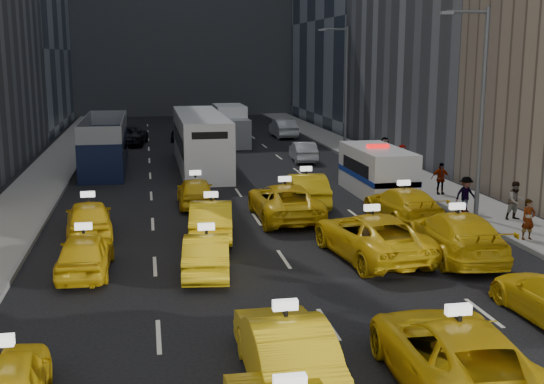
{
  "coord_description": "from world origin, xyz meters",
  "views": [
    {
      "loc": [
        -4.61,
        -14.64,
        7.1
      ],
      "look_at": [
        -0.03,
        10.15,
        2.0
      ],
      "focal_mm": 45.0,
      "sensor_mm": 36.0,
      "label": 1
    }
  ],
  "objects": [
    {
      "name": "pedestrian_1",
      "position": [
        10.78,
        11.38,
        0.98
      ],
      "size": [
        0.83,
        0.49,
        1.66
      ],
      "primitive_type": "imported",
      "rotation": [
        0.0,
        0.0,
        0.06
      ],
      "color": "gray",
      "rests_on": "sidewalk_east"
    },
    {
      "name": "taxi_9",
      "position": [
        -2.82,
        6.89,
        0.69
      ],
      "size": [
        1.9,
        4.32,
        1.38
      ],
      "primitive_type": "imported",
      "rotation": [
        0.0,
        0.0,
        3.03
      ],
      "color": "gold",
      "rests_on": "ground"
    },
    {
      "name": "pedestrian_5",
      "position": [
        9.99,
        25.59,
        1.1
      ],
      "size": [
        1.8,
        0.63,
        1.91
      ],
      "primitive_type": "imported",
      "rotation": [
        0.0,
        0.0,
        0.07
      ],
      "color": "gray",
      "rests_on": "sidewalk_east"
    },
    {
      "name": "sidewalk_west",
      "position": [
        -10.5,
        25.0,
        0.07
      ],
      "size": [
        3.0,
        90.0,
        0.15
      ],
      "primitive_type": "cube",
      "color": "gray",
      "rests_on": "ground"
    },
    {
      "name": "double_decker",
      "position": [
        -7.22,
        28.98,
        1.58
      ],
      "size": [
        2.51,
        11.0,
        3.2
      ],
      "rotation": [
        0.0,
        0.0,
        -0.0
      ],
      "color": "black",
      "rests_on": "ground"
    },
    {
      "name": "taxi_5",
      "position": [
        -1.81,
        -1.02,
        0.79
      ],
      "size": [
        1.71,
        4.81,
        1.58
      ],
      "primitive_type": "imported",
      "rotation": [
        0.0,
        0.0,
        3.15
      ],
      "color": "gold",
      "rests_on": "ground"
    },
    {
      "name": "misc_car_4",
      "position": [
        7.08,
        43.28,
        0.8
      ],
      "size": [
        1.77,
        4.88,
        1.6
      ],
      "primitive_type": "imported",
      "rotation": [
        0.0,
        0.0,
        3.16
      ],
      "color": "#AFB3B7",
      "rests_on": "ground"
    },
    {
      "name": "misc_car_1",
      "position": [
        -5.92,
        40.64,
        0.74
      ],
      "size": [
        3.04,
        5.54,
        1.47
      ],
      "primitive_type": "imported",
      "rotation": [
        0.0,
        0.0,
        3.02
      ],
      "color": "black",
      "rests_on": "ground"
    },
    {
      "name": "box_truck",
      "position": [
        2.02,
        39.36,
        1.52
      ],
      "size": [
        3.01,
        6.98,
        3.1
      ],
      "rotation": [
        0.0,
        0.0,
        -0.1
      ],
      "color": "white",
      "rests_on": "ground"
    },
    {
      "name": "pedestrian_2",
      "position": [
        9.36,
        13.13,
        0.95
      ],
      "size": [
        1.08,
        0.55,
        1.61
      ],
      "primitive_type": "imported",
      "rotation": [
        0.0,
        0.0,
        0.12
      ],
      "color": "gray",
      "rests_on": "sidewalk_east"
    },
    {
      "name": "taxi_14",
      "position": [
        1.22,
        13.88,
        0.79
      ],
      "size": [
        2.65,
        5.68,
        1.57
      ],
      "primitive_type": "imported",
      "rotation": [
        0.0,
        0.0,
        3.15
      ],
      "color": "gold",
      "rests_on": "ground"
    },
    {
      "name": "taxi_13",
      "position": [
        -2.23,
        11.39,
        0.76
      ],
      "size": [
        2.1,
        4.75,
        1.52
      ],
      "primitive_type": "imported",
      "rotation": [
        0.0,
        0.0,
        3.03
      ],
      "color": "gold",
      "rests_on": "ground"
    },
    {
      "name": "taxi_16",
      "position": [
        -2.43,
        17.13,
        0.7
      ],
      "size": [
        1.71,
        4.15,
        1.41
      ],
      "primitive_type": "imported",
      "rotation": [
        0.0,
        0.0,
        3.13
      ],
      "color": "gold",
      "rests_on": "ground"
    },
    {
      "name": "taxi_10",
      "position": [
        3.09,
        7.67,
        0.8
      ],
      "size": [
        3.33,
        6.03,
        1.6
      ],
      "primitive_type": "imported",
      "rotation": [
        0.0,
        0.0,
        3.26
      ],
      "color": "gold",
      "rests_on": "ground"
    },
    {
      "name": "taxi_8",
      "position": [
        -6.75,
        7.56,
        0.7
      ],
      "size": [
        1.79,
        4.18,
        1.41
      ],
      "primitive_type": "imported",
      "rotation": [
        0.0,
        0.0,
        3.11
      ],
      "color": "gold",
      "rests_on": "ground"
    },
    {
      "name": "pedestrian_4",
      "position": [
        10.06,
        22.82,
        1.04
      ],
      "size": [
        0.89,
        0.52,
        1.78
      ],
      "primitive_type": "imported",
      "rotation": [
        0.0,
        0.0,
        -0.06
      ],
      "color": "gray",
      "rests_on": "sidewalk_east"
    },
    {
      "name": "taxi_11",
      "position": [
        6.03,
        7.12,
        0.82
      ],
      "size": [
        2.79,
        5.86,
        1.65
      ],
      "primitive_type": "imported",
      "rotation": [
        0.0,
        0.0,
        3.06
      ],
      "color": "gold",
      "rests_on": "ground"
    },
    {
      "name": "ground",
      "position": [
        0.0,
        0.0,
        0.0
      ],
      "size": [
        160.0,
        160.0,
        0.0
      ],
      "primitive_type": "plane",
      "color": "black",
      "rests_on": "ground"
    },
    {
      "name": "curb_east",
      "position": [
        9.05,
        25.0,
        0.09
      ],
      "size": [
        0.15,
        90.0,
        0.18
      ],
      "primitive_type": "cube",
      "color": "slate",
      "rests_on": "ground"
    },
    {
      "name": "sidewalk_east",
      "position": [
        10.5,
        25.0,
        0.07
      ],
      "size": [
        3.0,
        90.0,
        0.15
      ],
      "primitive_type": "cube",
      "color": "gray",
      "rests_on": "ground"
    },
    {
      "name": "taxi_17",
      "position": [
        2.76,
        16.37,
        0.78
      ],
      "size": [
        1.96,
        4.85,
        1.57
      ],
      "primitive_type": "imported",
      "rotation": [
        0.0,
        0.0,
        3.08
      ],
      "color": "gold",
      "rests_on": "ground"
    },
    {
      "name": "curb_west",
      "position": [
        -9.05,
        25.0,
        0.09
      ],
      "size": [
        0.15,
        90.0,
        0.18
      ],
      "primitive_type": "cube",
      "color": "slate",
      "rests_on": "ground"
    },
    {
      "name": "pedestrian_3",
      "position": [
        9.9,
        17.07,
        0.95
      ],
      "size": [
        0.98,
        0.52,
        1.61
      ],
      "primitive_type": "imported",
      "rotation": [
        0.0,
        0.0,
        -0.1
      ],
      "color": "gray",
      "rests_on": "sidewalk_east"
    },
    {
      "name": "city_bus",
      "position": [
        -1.29,
        28.4,
        1.71
      ],
      "size": [
        3.34,
        13.45,
        3.45
      ],
      "rotation": [
        0.0,
        0.0,
        0.04
      ],
      "color": "silver",
      "rests_on": "ground"
    },
    {
      "name": "streetlight_near",
      "position": [
        9.18,
        12.0,
        4.92
      ],
      "size": [
        2.15,
        0.22,
        9.0
      ],
      "color": "#595B60",
      "rests_on": "ground"
    },
    {
      "name": "taxi_6",
      "position": [
        1.73,
        -1.99,
        0.8
      ],
      "size": [
        2.96,
        5.88,
        1.6
      ],
      "primitive_type": "imported",
      "rotation": [
        0.0,
        0.0,
        3.09
      ],
      "color": "gold",
      "rests_on": "ground"
    },
    {
      "name": "misc_car_3",
      "position": [
        -1.55,
        43.03,
        0.79
      ],
      "size": [
        2.48,
        4.83,
        1.57
      ],
      "primitive_type": "imported",
      "rotation": [
        0.0,
        0.0,
        3.0
      ],
      "color": "black",
      "rests_on": "ground"
    },
    {
      "name": "misc_car_0",
      "position": [
        5.73,
        29.73,
        0.68
      ],
      "size": [
        1.73,
        4.2,
        1.35
      ],
      "primitive_type": "imported",
      "rotation": [
        0.0,
        0.0,
        3.07
      ],
      "color": "#B5B7BD",
      "rests_on": "ground"
    },
    {
      "name": "pedestrian_0",
      "position": [
        9.57,
        8.36,
        0.94
      ],
      "size": [
        0.61,
        0.44,
        1.57
      ],
      "primitive_type": "imported",
      "rotation": [
        0.0,
        0.0,
        0.11
      ],
      "color": "gray",
      "rests_on": "sidewalk_east"
    },
    {
      "name": "taxi_15",
      "position": [
        6.13,
        12.44,
        0.75
      ],
      "size": [
        2.28,
        5.24,
        1.5
      ],
      "primitive_type": "imported",
      "rotation": [
        0.0,
        0.0,
        3.18
      ],
      "color": "gold",
      "rests_on": "ground"
    },
    {
      "name": "streetlight_far",
      "position": [
        9.18,
        32.0,
        4.92
      ],
      "size": [
        2.15,
        0.22,
        9.0
      ],
      "color": "#595B60",
      "rests_on": "ground"
    },
    {
      "name": "taxi_12",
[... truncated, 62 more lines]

